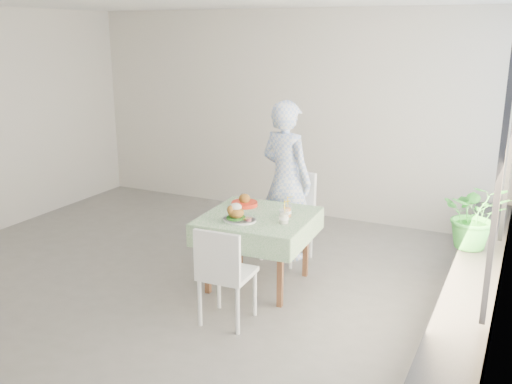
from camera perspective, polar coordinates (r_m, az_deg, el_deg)
The scene contains 14 objects.
floor at distance 6.22m, azimuth -6.43°, elevation -8.05°, with size 6.00×6.00×0.00m, color #62605D.
wall_back at distance 7.98m, azimuth 2.96°, elevation 7.83°, with size 6.00×0.02×2.80m, color beige.
wall_right at distance 4.90m, azimuth 24.17°, elevation 1.38°, with size 0.02×5.00×2.80m, color beige.
window_pane at distance 4.85m, azimuth 24.15°, elevation 4.28°, with size 0.01×4.80×2.18m, color #D1E0F9.
window_ledge at distance 5.29m, azimuth 20.57°, elevation -10.51°, with size 0.40×4.80×0.50m, color black.
cafe_table at distance 5.75m, azimuth 0.23°, elevation -5.00°, with size 1.09×1.09×0.74m.
chair_far at distance 6.46m, azimuth 3.14°, elevation -4.10°, with size 0.56×0.56×0.99m.
chair_near at distance 5.11m, azimuth -2.93°, elevation -10.02°, with size 0.44×0.44×0.90m.
diner at distance 6.38m, azimuth 3.02°, elevation 1.19°, with size 0.65×0.43×1.79m, color #94B0ED.
main_dish at distance 5.49m, azimuth -1.85°, elevation -2.31°, with size 0.34×0.34×0.17m.
juice_cup_orange at distance 5.60m, azimuth 3.13°, elevation -1.94°, with size 0.09×0.09×0.25m.
juice_cup_lemonade at distance 5.41m, azimuth 2.81°, elevation -2.52°, with size 0.09×0.09×0.27m.
second_dish at distance 5.95m, azimuth -1.16°, elevation -1.04°, with size 0.27×0.27×0.13m.
potted_plant at distance 5.77m, azimuth 21.08°, elevation -2.18°, with size 0.59×0.51×0.65m, color #28782A.
Camera 1 is at (3.10, -4.77, 2.50)m, focal length 40.00 mm.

